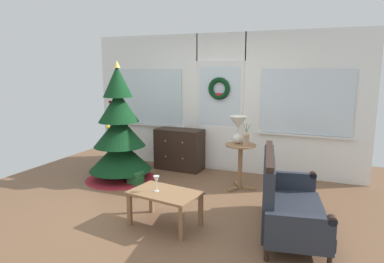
{
  "coord_description": "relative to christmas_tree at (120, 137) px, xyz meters",
  "views": [
    {
      "loc": [
        1.9,
        -4.01,
        1.91
      ],
      "look_at": [
        0.05,
        0.55,
        1.0
      ],
      "focal_mm": 31.93,
      "sensor_mm": 36.0,
      "label": 1
    }
  ],
  "objects": [
    {
      "name": "ground_plane",
      "position": [
        1.42,
        -0.85,
        -0.75
      ],
      "size": [
        6.76,
        6.76,
        0.0
      ],
      "primitive_type": "plane",
      "color": "brown"
    },
    {
      "name": "wine_glass",
      "position": [
        1.42,
        -1.34,
        -0.18
      ],
      "size": [
        0.08,
        0.08,
        0.2
      ],
      "color": "silver",
      "rests_on": "coffee_table"
    },
    {
      "name": "back_wall_with_door",
      "position": [
        1.42,
        1.23,
        0.53
      ],
      "size": [
        5.2,
        0.19,
        2.55
      ],
      "color": "white",
      "rests_on": "ground"
    },
    {
      "name": "christmas_tree",
      "position": [
        0.0,
        0.0,
        0.0
      ],
      "size": [
        1.23,
        1.23,
        2.04
      ],
      "color": "#4C331E",
      "rests_on": "ground"
    },
    {
      "name": "table_lamp",
      "position": [
        2.0,
        0.34,
        0.26
      ],
      "size": [
        0.28,
        0.28,
        0.44
      ],
      "color": "silver",
      "rests_on": "side_table"
    },
    {
      "name": "dresser_cabinet",
      "position": [
        0.71,
        0.94,
        -0.36
      ],
      "size": [
        0.92,
        0.48,
        0.78
      ],
      "color": "black",
      "rests_on": "ground"
    },
    {
      "name": "flower_vase",
      "position": [
        2.16,
        0.24,
        0.1
      ],
      "size": [
        0.11,
        0.1,
        0.35
      ],
      "color": "tan",
      "rests_on": "side_table"
    },
    {
      "name": "coffee_table",
      "position": [
        1.53,
        -1.32,
        -0.39
      ],
      "size": [
        0.91,
        0.64,
        0.43
      ],
      "color": "#8E6642",
      "rests_on": "ground"
    },
    {
      "name": "gift_box",
      "position": [
        0.4,
        -0.17,
        -0.64
      ],
      "size": [
        0.22,
        0.2,
        0.22
      ],
      "primitive_type": "cube",
      "color": "#266633",
      "rests_on": "ground"
    },
    {
      "name": "settee_sofa",
      "position": [
        2.9,
        -0.94,
        -0.37
      ],
      "size": [
        0.93,
        1.61,
        0.96
      ],
      "color": "black",
      "rests_on": "ground"
    },
    {
      "name": "side_table",
      "position": [
        2.06,
        0.3,
        -0.23
      ],
      "size": [
        0.5,
        0.48,
        0.73
      ],
      "color": "#8E6642",
      "rests_on": "ground"
    }
  ]
}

